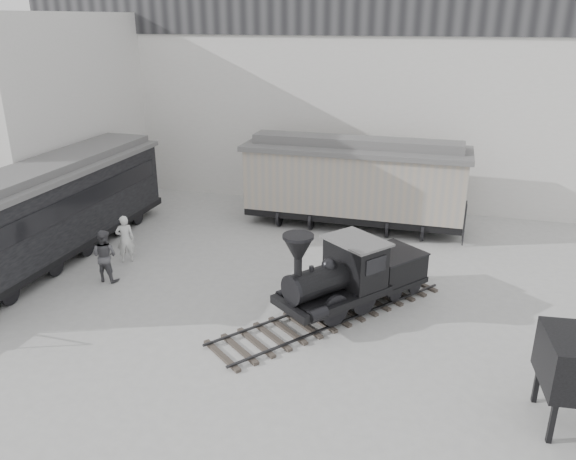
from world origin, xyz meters
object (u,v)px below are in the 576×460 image
(boxcar, at_px, (354,180))
(visitor_a, at_px, (125,239))
(passenger_coach, at_px, (51,211))
(visitor_b, at_px, (105,256))
(locomotive, at_px, (348,279))

(boxcar, xyz_separation_m, visitor_a, (-7.66, -6.32, -1.15))
(boxcar, relative_size, visitor_a, 5.23)
(passenger_coach, height_order, visitor_a, passenger_coach)
(visitor_b, bearing_deg, locomotive, -176.66)
(boxcar, height_order, visitor_a, boxcar)
(passenger_coach, distance_m, visitor_b, 3.39)
(locomotive, relative_size, boxcar, 0.78)
(passenger_coach, xyz_separation_m, visitor_a, (2.82, 0.37, -0.99))
(locomotive, distance_m, visitor_b, 8.60)
(visitor_a, bearing_deg, passenger_coach, -24.44)
(visitor_a, xyz_separation_m, visitor_b, (0.17, -1.64, 0.02))
(boxcar, bearing_deg, visitor_b, -132.71)
(visitor_a, relative_size, visitor_b, 0.98)
(locomotive, distance_m, boxcar, 7.96)
(passenger_coach, height_order, visitor_b, passenger_coach)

